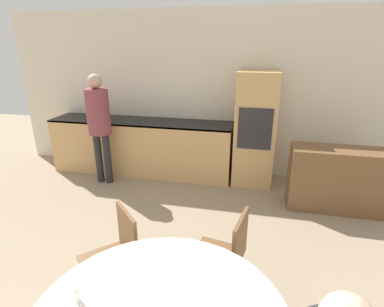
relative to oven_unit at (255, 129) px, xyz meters
The scene contains 8 objects.
wall_back 0.84m from the oven_unit, 152.15° to the left, with size 7.12×0.05×2.60m.
kitchen_counter 1.89m from the oven_unit, behind, with size 3.01×0.60×0.90m.
oven_unit is the anchor object (origin of this frame).
sideboard 1.33m from the oven_unit, 28.95° to the right, with size 1.20×0.45×0.84m.
chair_far_left 2.86m from the oven_unit, 111.09° to the right, with size 0.57×0.57×0.85m.
chair_far_right 2.50m from the oven_unit, 93.35° to the right, with size 0.47×0.47×0.85m.
person_standing 2.35m from the oven_unit, 167.29° to the right, with size 0.34×0.34×1.68m.
salt_shaker 3.49m from the oven_unit, 104.76° to the right, with size 0.03×0.03×0.09m.
Camera 1 is at (0.64, 0.24, 2.09)m, focal length 28.00 mm.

